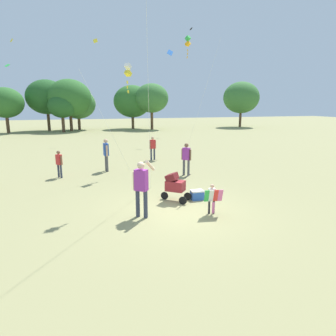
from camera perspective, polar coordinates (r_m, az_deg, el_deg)
The scene contains 13 objects.
ground_plane at distance 9.64m, azimuth 1.70°, elevation -8.34°, with size 120.00×120.00×0.00m, color #938E5B.
treeline_distant at distance 40.06m, azimuth -10.20°, elevation 12.88°, with size 35.65×6.32×6.51m.
child_with_butterfly_kite at distance 9.32m, azimuth 8.52°, elevation -5.46°, with size 0.59×0.37×0.96m.
person_adult_flyer at distance 8.87m, azimuth -5.18°, elevation -3.14°, with size 0.70×0.47×1.81m.
stroller at distance 10.44m, azimuth 1.32°, elevation -3.19°, with size 1.03×0.92×1.03m.
kite_orange_delta at distance 14.82m, azimuth -7.81°, elevation 18.12°, with size 2.45×1.65×5.28m.
kite_green_novelty at distance 21.61m, azimuth 3.90°, elevation 23.11°, with size 1.40×2.82×7.86m.
distant_kites_cluster at distance 32.17m, azimuth -21.27°, elevation 23.28°, with size 27.84×11.70×8.45m.
person_red_shirt at distance 18.07m, azimuth -2.98°, elevation 4.23°, with size 0.45×0.28×1.45m.
person_sitting_far at distance 15.30m, azimuth -11.88°, elevation 2.99°, with size 0.26×0.53×1.67m.
person_couple_left at distance 14.11m, azimuth 3.56°, elevation 2.21°, with size 0.39×0.38×1.57m.
person_kid_running at distance 14.59m, azimuth -20.32°, elevation 1.12°, with size 0.31×0.34×1.28m.
cooler_box at distance 10.76m, azimuth 5.64°, elevation -5.18°, with size 0.45×0.33×0.35m.
Camera 1 is at (-2.83, -8.56, 3.41)m, focal length 31.52 mm.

